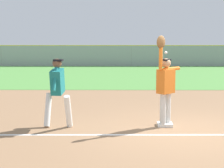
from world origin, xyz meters
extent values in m
plane|color=#936D4C|center=(0.00, 0.00, 0.00)|extent=(70.54, 70.54, 0.00)
cube|color=#549342|center=(0.00, 14.91, 0.01)|extent=(46.45, 15.54, 0.01)
cube|color=white|center=(-0.19, 0.53, 0.04)|extent=(0.39, 0.39, 0.08)
cylinder|color=silver|center=(-0.12, 0.56, 0.42)|extent=(0.21, 0.21, 0.85)
cylinder|color=silver|center=(-0.27, 0.42, 0.42)|extent=(0.21, 0.21, 0.85)
cube|color=orange|center=(-0.19, 0.49, 1.15)|extent=(0.50, 0.49, 0.60)
sphere|color=tan|center=(-0.19, 0.49, 1.60)|extent=(0.33, 0.33, 0.23)
cube|color=black|center=(-0.22, 0.51, 1.68)|extent=(0.30, 0.30, 0.05)
cylinder|color=orange|center=(-0.35, 0.34, 1.76)|extent=(0.13, 0.13, 0.62)
cylinder|color=orange|center=(-0.04, 0.64, 1.45)|extent=(0.51, 0.50, 0.09)
ellipsoid|color=brown|center=(-0.35, 0.34, 2.12)|extent=(0.30, 0.30, 0.32)
cylinder|color=white|center=(-2.61, 0.28, 0.42)|extent=(0.19, 0.44, 0.85)
cylinder|color=white|center=(-3.16, 0.49, 0.42)|extent=(0.19, 0.44, 0.85)
cube|color=#197272|center=(-2.89, 0.38, 1.15)|extent=(0.31, 0.55, 0.66)
sphere|color=brown|center=(-2.89, 0.38, 1.60)|extent=(0.25, 0.25, 0.23)
cube|color=black|center=(-2.86, 0.38, 1.68)|extent=(0.24, 0.22, 0.05)
cylinder|color=#197272|center=(-2.87, 0.60, 1.23)|extent=(0.13, 0.41, 0.58)
cylinder|color=#197272|center=(-2.91, 0.16, 1.23)|extent=(0.13, 0.41, 0.58)
sphere|color=white|center=(-0.19, 0.61, 1.86)|extent=(0.07, 0.07, 0.07)
cube|color=#93999E|center=(0.00, 22.68, 0.91)|extent=(46.45, 0.06, 1.82)
cylinder|color=yellow|center=(0.00, 22.68, 1.85)|extent=(46.45, 0.06, 0.06)
cylinder|color=gray|center=(-11.61, 22.68, 0.91)|extent=(0.08, 0.08, 1.82)
cylinder|color=gray|center=(0.00, 22.68, 0.91)|extent=(0.08, 0.08, 1.82)
cube|color=#B7B7BC|center=(-7.47, 25.35, 0.57)|extent=(4.40, 1.91, 0.55)
cube|color=#2D333D|center=(-7.47, 25.35, 1.05)|extent=(2.20, 1.75, 0.40)
cylinder|color=black|center=(-6.02, 26.30, 0.30)|extent=(0.60, 0.22, 0.60)
cylinder|color=black|center=(-6.02, 24.40, 0.30)|extent=(0.60, 0.22, 0.60)
cylinder|color=black|center=(-8.92, 26.30, 0.30)|extent=(0.60, 0.22, 0.60)
cylinder|color=black|center=(-8.92, 24.40, 0.30)|extent=(0.60, 0.22, 0.60)
cube|color=white|center=(-2.54, 24.80, 0.57)|extent=(4.48, 2.09, 0.55)
cube|color=#2D333D|center=(-2.54, 24.80, 1.05)|extent=(2.27, 1.84, 0.40)
cylinder|color=black|center=(-1.05, 25.68, 0.30)|extent=(0.61, 0.25, 0.60)
cylinder|color=black|center=(-1.13, 23.79, 0.30)|extent=(0.61, 0.25, 0.60)
cylinder|color=black|center=(-3.95, 25.81, 0.30)|extent=(0.61, 0.25, 0.60)
cylinder|color=black|center=(-4.03, 23.91, 0.30)|extent=(0.61, 0.25, 0.60)
cube|color=black|center=(2.15, 25.20, 0.57)|extent=(4.49, 2.13, 0.55)
cube|color=#2D333D|center=(2.15, 25.20, 1.05)|extent=(2.29, 1.86, 0.40)
cylinder|color=black|center=(3.64, 26.07, 0.30)|extent=(0.61, 0.25, 0.60)
cylinder|color=black|center=(3.54, 24.17, 0.30)|extent=(0.61, 0.25, 0.60)
cylinder|color=black|center=(0.75, 26.22, 0.30)|extent=(0.61, 0.25, 0.60)
cylinder|color=black|center=(0.65, 24.32, 0.30)|extent=(0.61, 0.25, 0.60)
cube|color=#B21E1E|center=(6.72, 25.20, 0.57)|extent=(4.50, 2.15, 0.55)
cube|color=#2D333D|center=(6.72, 25.20, 1.05)|extent=(2.30, 1.87, 0.40)
cylinder|color=black|center=(8.11, 26.23, 0.30)|extent=(0.61, 0.25, 0.60)
cylinder|color=black|center=(8.22, 24.34, 0.30)|extent=(0.61, 0.25, 0.60)
cylinder|color=black|center=(5.21, 26.07, 0.30)|extent=(0.61, 0.25, 0.60)
cylinder|color=black|center=(5.32, 24.17, 0.30)|extent=(0.61, 0.25, 0.60)
camera|label=1|loc=(-1.46, -8.05, 2.11)|focal=55.22mm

